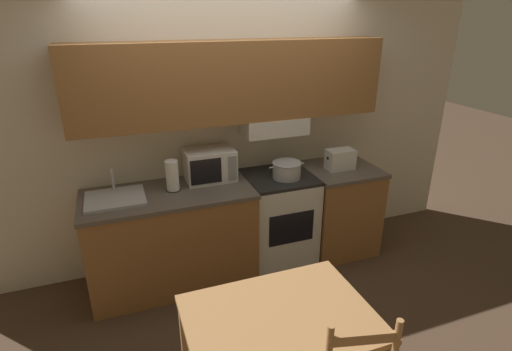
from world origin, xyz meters
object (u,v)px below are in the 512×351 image
toaster (340,159)px  cooking_pot (287,169)px  microwave (210,165)px  stove_range (278,218)px  dining_table (280,330)px  sink_basin (115,198)px  paper_towel_roll (172,176)px

toaster → cooking_pot: bearing=-177.7°
microwave → toaster: 1.28m
toaster → stove_range: bearing=175.8°
stove_range → toaster: 0.84m
cooking_pot → microwave: (-0.68, 0.20, 0.06)m
stove_range → dining_table: stove_range is taller
toaster → sink_basin: 2.11m
stove_range → sink_basin: bearing=-179.3°
cooking_pot → dining_table: bearing=-115.4°
cooking_pot → microwave: 0.71m
microwave → paper_towel_roll: (-0.36, -0.12, -0.01)m
sink_basin → toaster: bearing=-0.8°
cooking_pot → paper_towel_roll: size_ratio=1.30×
sink_basin → paper_towel_roll: paper_towel_roll is taller
paper_towel_roll → microwave: bearing=18.4°
toaster → paper_towel_roll: (-1.63, 0.06, 0.03)m
stove_range → toaster: toaster is taller
microwave → dining_table: microwave is taller
cooking_pot → paper_towel_roll: bearing=175.6°
cooking_pot → sink_basin: 1.53m
toaster → sink_basin: bearing=179.2°
paper_towel_roll → dining_table: (0.33, -1.57, -0.41)m
sink_basin → dining_table: bearing=-62.2°
toaster → paper_towel_roll: bearing=178.0°
stove_range → dining_table: size_ratio=0.85×
stove_range → sink_basin: 1.55m
stove_range → dining_table: 1.71m
microwave → toaster: microwave is taller
sink_basin → paper_towel_roll: bearing=3.2°
stove_range → microwave: bearing=168.5°
sink_basin → microwave: bearing=9.9°
toaster → dining_table: 2.03m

